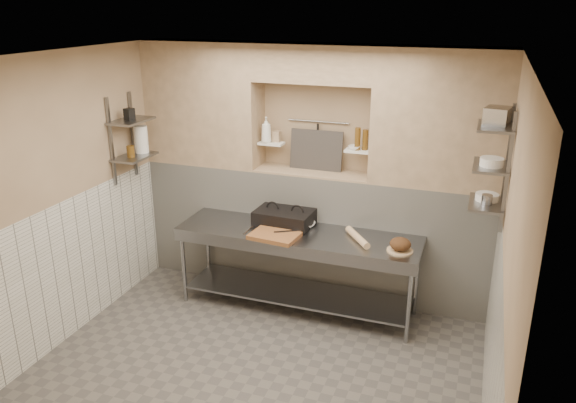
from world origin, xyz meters
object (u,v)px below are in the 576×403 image
at_px(prep_table, 297,255).
at_px(cutting_board, 274,236).
at_px(bread_loaf, 400,244).
at_px(bowl_alcove, 354,147).
at_px(bottle_soap, 266,130).
at_px(jug_left, 141,139).
at_px(mixing_bowl, 305,225).
at_px(panini_press, 285,217).
at_px(rolling_pin, 357,237).

xyz_separation_m(prep_table, cutting_board, (-0.18, -0.20, 0.28)).
relative_size(cutting_board, bread_loaf, 2.34).
bearing_deg(bowl_alcove, bottle_soap, -177.84).
bearing_deg(jug_left, prep_table, -0.57).
xyz_separation_m(mixing_bowl, bowl_alcove, (0.42, 0.37, 0.81)).
height_order(panini_press, bowl_alcove, bowl_alcove).
bearing_deg(cutting_board, bottle_soap, 116.84).
xyz_separation_m(cutting_board, bottle_soap, (-0.37, 0.72, 0.94)).
bearing_deg(rolling_pin, bread_loaf, -14.56).
relative_size(rolling_pin, bread_loaf, 2.26).
xyz_separation_m(prep_table, jug_left, (-1.85, 0.02, 1.12)).
distance_m(bread_loaf, jug_left, 3.05).
bearing_deg(bread_loaf, mixing_bowl, 164.85).
bearing_deg(bowl_alcove, mixing_bowl, -138.59).
distance_m(cutting_board, bowl_alcove, 1.28).
distance_m(cutting_board, bottle_soap, 1.24).
xyz_separation_m(bread_loaf, jug_left, (-2.94, 0.11, 0.79)).
bearing_deg(prep_table, bowl_alcove, 51.56).
distance_m(cutting_board, rolling_pin, 0.85).
height_order(rolling_pin, jug_left, jug_left).
relative_size(rolling_pin, bowl_alcove, 3.50).
distance_m(panini_press, bowl_alcove, 1.07).
distance_m(mixing_bowl, bread_loaf, 1.11).
bearing_deg(bread_loaf, jug_left, 177.79).
relative_size(rolling_pin, jug_left, 1.56).
relative_size(prep_table, bread_loaf, 12.50).
bearing_deg(jug_left, mixing_bowl, 5.34).
distance_m(panini_press, cutting_board, 0.40).
bearing_deg(panini_press, rolling_pin, -8.97).
distance_m(cutting_board, jug_left, 1.88).
distance_m(bowl_alcove, jug_left, 2.36).
xyz_separation_m(prep_table, bowl_alcove, (0.45, 0.57, 1.09)).
relative_size(panini_press, rolling_pin, 1.35).
bearing_deg(cutting_board, jug_left, 172.67).
height_order(panini_press, cutting_board, panini_press).
distance_m(bottle_soap, bowl_alcove, 1.01).
height_order(bottle_soap, jug_left, bottle_soap).
distance_m(rolling_pin, bowl_alcove, 0.98).
height_order(cutting_board, rolling_pin, rolling_pin).
height_order(mixing_bowl, jug_left, jug_left).
relative_size(bread_loaf, bowl_alcove, 1.55).
distance_m(prep_table, bottle_soap, 1.44).
xyz_separation_m(rolling_pin, bowl_alcove, (-0.19, 0.54, 0.80)).
height_order(prep_table, bottle_soap, bottle_soap).
bearing_deg(bread_loaf, bottle_soap, 159.23).
distance_m(mixing_bowl, rolling_pin, 0.64).
distance_m(panini_press, mixing_bowl, 0.24).
height_order(bread_loaf, jug_left, jug_left).
height_order(mixing_bowl, bread_loaf, bread_loaf).
bearing_deg(panini_press, cutting_board, -83.70).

